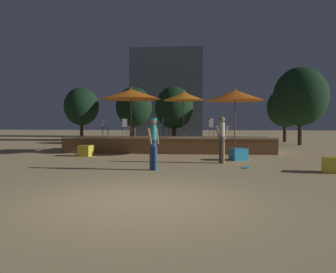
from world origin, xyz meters
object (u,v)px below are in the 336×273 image
(patio_umbrella_1, at_px, (235,95))
(background_tree_1, at_px, (285,108))
(bistro_chair_1, at_px, (104,125))
(background_tree_2, at_px, (301,97))
(person_1, at_px, (222,138))
(bistro_chair_3, at_px, (212,126))
(cube_seat_0, at_px, (331,165))
(bistro_chair_0, at_px, (164,126))
(bistro_chair_2, at_px, (125,125))
(background_tree_3, at_px, (81,107))
(cube_seat_2, at_px, (85,151))
(frisbee_disc, at_px, (246,168))
(background_tree_4, at_px, (174,108))
(patio_umbrella_2, at_px, (131,94))
(background_tree_0, at_px, (134,107))
(cube_seat_1, at_px, (238,154))
(person_0, at_px, (153,141))
(patio_umbrella_0, at_px, (184,96))

(patio_umbrella_1, relative_size, background_tree_1, 0.73)
(bistro_chair_1, height_order, background_tree_2, background_tree_2)
(person_1, distance_m, bistro_chair_3, 4.08)
(cube_seat_0, relative_size, person_1, 0.38)
(bistro_chair_0, height_order, bistro_chair_2, same)
(patio_umbrella_1, bearing_deg, bistro_chair_3, 135.64)
(background_tree_1, bearing_deg, background_tree_3, 177.84)
(cube_seat_2, distance_m, background_tree_3, 13.90)
(patio_umbrella_1, xyz_separation_m, background_tree_2, (5.12, 7.22, 0.49))
(frisbee_disc, xyz_separation_m, background_tree_4, (-3.27, 12.10, 2.54))
(background_tree_4, bearing_deg, bistro_chair_3, -70.64)
(cube_seat_0, xyz_separation_m, bistro_chair_0, (-5.70, 6.15, 1.12))
(bistro_chair_3, height_order, background_tree_2, background_tree_2)
(patio_umbrella_2, relative_size, bistro_chair_0, 3.59)
(patio_umbrella_2, distance_m, frisbee_disc, 7.51)
(bistro_chair_0, bearing_deg, background_tree_0, 15.51)
(cube_seat_0, height_order, cube_seat_1, cube_seat_1)
(background_tree_2, distance_m, background_tree_3, 17.27)
(person_1, relative_size, background_tree_0, 0.39)
(cube_seat_2, height_order, person_0, person_0)
(bistro_chair_1, distance_m, background_tree_3, 10.73)
(cube_seat_1, xyz_separation_m, person_0, (-3.03, -3.05, 0.68))
(bistro_chair_3, bearing_deg, frisbee_disc, -129.95)
(frisbee_disc, relative_size, background_tree_3, 0.06)
(patio_umbrella_1, relative_size, bistro_chair_0, 3.43)
(person_1, height_order, background_tree_0, background_tree_0)
(cube_seat_1, bearing_deg, cube_seat_2, 171.38)
(cube_seat_1, xyz_separation_m, person_1, (-0.73, -1.04, 0.70))
(frisbee_disc, xyz_separation_m, background_tree_1, (5.25, 15.50, 2.67))
(background_tree_4, bearing_deg, bistro_chair_2, -110.61)
(patio_umbrella_2, distance_m, cube_seat_1, 6.14)
(background_tree_2, bearing_deg, cube_seat_2, -145.20)
(patio_umbrella_2, xyz_separation_m, cube_seat_1, (4.89, -2.58, -2.66))
(cube_seat_2, relative_size, bistro_chair_3, 0.67)
(cube_seat_1, bearing_deg, patio_umbrella_0, 131.72)
(cube_seat_2, height_order, background_tree_1, background_tree_1)
(bistro_chair_2, bearing_deg, bistro_chair_0, -76.54)
(cube_seat_2, height_order, person_1, person_1)
(person_1, relative_size, background_tree_1, 0.41)
(background_tree_2, height_order, background_tree_3, background_tree_2)
(cube_seat_1, xyz_separation_m, cube_seat_2, (-6.67, 1.01, 0.00))
(background_tree_2, bearing_deg, person_1, -119.94)
(patio_umbrella_0, relative_size, cube_seat_2, 5.10)
(frisbee_disc, xyz_separation_m, background_tree_0, (-6.92, 16.10, 2.80))
(background_tree_1, bearing_deg, patio_umbrella_1, -114.84)
(bistro_chair_3, relative_size, background_tree_2, 0.17)
(cube_seat_0, distance_m, background_tree_2, 12.99)
(cube_seat_1, bearing_deg, background_tree_3, 129.74)
(patio_umbrella_0, distance_m, patio_umbrella_2, 2.59)
(cube_seat_1, distance_m, background_tree_0, 15.62)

